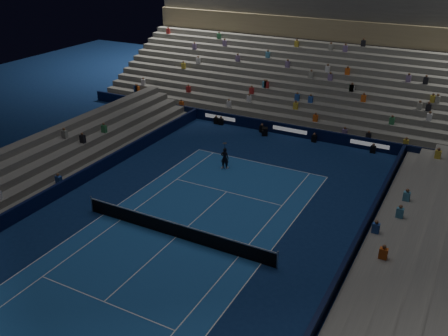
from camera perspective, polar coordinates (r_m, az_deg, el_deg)
ground at (r=29.30m, az=-5.58°, el=-8.00°), size 90.00×90.00×0.00m
court_surface at (r=29.29m, az=-5.58°, el=-7.99°), size 10.97×23.77×0.01m
sponsor_barrier_far at (r=43.94m, az=7.70°, el=4.40°), size 44.00×0.25×1.00m
sponsor_barrier_east at (r=25.81m, az=13.17°, el=-12.47°), size 0.25×37.00×1.00m
sponsor_barrier_west at (r=34.74m, az=-19.15°, el=-2.76°), size 0.25×37.00×1.00m
grandstand_main at (r=51.63m, az=11.70°, el=10.63°), size 44.00×15.20×11.20m
grandstand_east at (r=25.22m, az=21.03°, el=-13.52°), size 5.00×37.00×2.50m
grandstand_west at (r=37.01m, az=-22.97°, el=-0.93°), size 5.00×37.00×2.50m
tennis_net at (r=29.02m, az=-5.62°, el=-7.16°), size 12.90×0.10×1.10m
tennis_player at (r=37.08m, az=0.09°, el=1.15°), size 0.69×0.53×1.69m
broadcast_camera at (r=43.78m, az=4.75°, el=4.25°), size 0.71×1.06×0.67m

